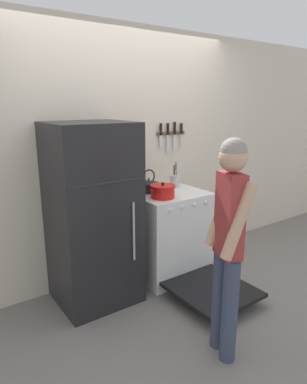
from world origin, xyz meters
The scene contains 9 objects.
ground_plane centered at (0.00, 0.00, 0.00)m, with size 14.00×14.00×0.00m, color slate.
wall_back centered at (0.00, 0.03, 1.27)m, with size 10.00×0.06×2.55m.
refrigerator centered at (-0.55, -0.32, 0.82)m, with size 0.71×0.67×1.65m.
stove_range centered at (0.30, -0.36, 0.45)m, with size 0.75×1.37×0.91m.
dutch_oven_pot centered at (0.13, -0.45, 0.97)m, with size 0.29×0.25×0.15m.
tea_kettle centered at (0.15, -0.19, 0.98)m, with size 0.25×0.20×0.24m.
utensil_jar centered at (0.49, -0.19, 0.98)m, with size 0.11×0.11×0.28m.
person centered at (-0.12, -1.54, 0.91)m, with size 0.33×0.38×1.59m.
wall_knife_strip centered at (0.56, -0.02, 1.48)m, with size 0.38×0.03×0.34m.
Camera 1 is at (-1.78, -3.02, 1.80)m, focal length 32.00 mm.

